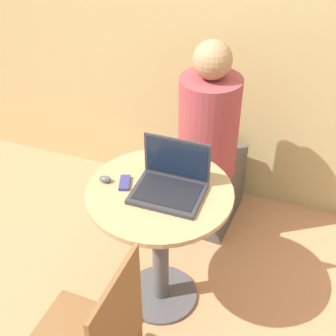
% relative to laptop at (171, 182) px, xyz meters
% --- Properties ---
extents(ground_plane, '(12.00, 12.00, 0.00)m').
position_rel_laptop_xyz_m(ground_plane, '(-0.05, -0.02, -0.80)').
color(ground_plane, tan).
extents(back_wall, '(7.00, 0.05, 2.60)m').
position_rel_laptop_xyz_m(back_wall, '(-0.05, 1.03, 0.50)').
color(back_wall, tan).
rests_on(back_wall, ground_plane).
extents(round_table, '(0.69, 0.69, 0.75)m').
position_rel_laptop_xyz_m(round_table, '(-0.05, -0.02, -0.27)').
color(round_table, '#4C4C51').
rests_on(round_table, ground_plane).
extents(laptop, '(0.32, 0.26, 0.23)m').
position_rel_laptop_xyz_m(laptop, '(0.00, 0.00, 0.00)').
color(laptop, '#2D2D33').
rests_on(laptop, round_table).
extents(cell_phone, '(0.08, 0.11, 0.02)m').
position_rel_laptop_xyz_m(cell_phone, '(-0.22, -0.03, -0.04)').
color(cell_phone, navy).
rests_on(cell_phone, round_table).
extents(computer_mouse, '(0.06, 0.04, 0.03)m').
position_rel_laptop_xyz_m(computer_mouse, '(-0.31, -0.04, -0.03)').
color(computer_mouse, '#4C4C51').
rests_on(computer_mouse, round_table).
extents(person_seated, '(0.36, 0.53, 1.26)m').
position_rel_laptop_xyz_m(person_seated, '(0.02, 0.65, -0.27)').
color(person_seated, '#4C4742').
rests_on(person_seated, ground_plane).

